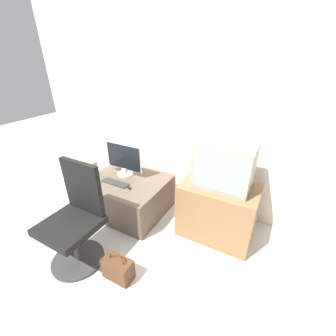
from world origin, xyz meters
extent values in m
plane|color=beige|center=(0.00, 0.00, 0.00)|extent=(12.00, 12.00, 0.00)
cube|color=silver|center=(0.00, 1.32, 1.30)|extent=(4.40, 0.05, 2.60)
cube|color=brown|center=(-0.30, 0.74, 0.23)|extent=(0.98, 0.83, 0.45)
cube|color=olive|center=(0.87, 0.87, 0.33)|extent=(0.81, 0.56, 0.65)
cylinder|color=silver|center=(-0.41, 0.85, 0.46)|extent=(0.20, 0.20, 0.02)
cylinder|color=silver|center=(-0.41, 0.85, 0.51)|extent=(0.08, 0.08, 0.08)
cube|color=silver|center=(-0.41, 0.85, 0.71)|extent=(0.53, 0.01, 0.35)
cube|color=black|center=(-0.41, 0.85, 0.71)|extent=(0.50, 0.02, 0.32)
cube|color=#2D2D2D|center=(-0.37, 0.61, 0.46)|extent=(0.38, 0.11, 0.01)
ellipsoid|color=black|center=(-0.14, 0.58, 0.47)|extent=(0.05, 0.03, 0.03)
cube|color=gray|center=(0.88, 0.88, 0.89)|extent=(0.57, 0.40, 0.47)
cube|color=#8CC6E5|center=(0.88, 0.68, 0.89)|extent=(0.47, 0.01, 0.36)
cylinder|color=#333333|center=(-0.23, -0.21, 0.01)|extent=(0.52, 0.52, 0.03)
cylinder|color=#4C4C51|center=(-0.23, -0.21, 0.23)|extent=(0.05, 0.05, 0.40)
cube|color=black|center=(-0.23, -0.21, 0.46)|extent=(0.50, 0.50, 0.07)
cube|color=black|center=(-0.23, 0.02, 0.77)|extent=(0.45, 0.05, 0.54)
cube|color=#D1B27F|center=(-0.94, 0.71, 0.11)|extent=(0.22, 0.22, 0.22)
cube|color=tan|center=(-0.94, 0.71, 0.40)|extent=(0.20, 0.15, 0.35)
cube|color=#4C2D19|center=(0.26, -0.15, 0.11)|extent=(0.28, 0.15, 0.21)
torus|color=#4C2D19|center=(0.26, -0.15, 0.23)|extent=(0.17, 0.01, 0.17)
camera|label=1|loc=(1.35, -1.18, 1.91)|focal=24.00mm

